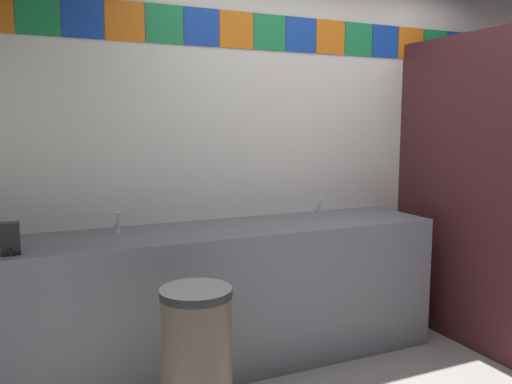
# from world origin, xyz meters

# --- Properties ---
(wall_back) EXTENTS (4.31, 0.09, 2.70)m
(wall_back) POSITION_xyz_m (0.00, 1.47, 1.36)
(wall_back) COLOR white
(wall_back) RESTS_ON ground_plane
(vanity_counter) EXTENTS (2.68, 0.61, 0.88)m
(vanity_counter) POSITION_xyz_m (-0.77, 1.13, 0.45)
(vanity_counter) COLOR slate
(vanity_counter) RESTS_ON ground_plane
(faucet_left) EXTENTS (0.04, 0.10, 0.14)m
(faucet_left) POSITION_xyz_m (-1.44, 1.22, 0.93)
(faucet_left) COLOR silver
(faucet_left) RESTS_ON vanity_counter
(faucet_right) EXTENTS (0.04, 0.10, 0.14)m
(faucet_right) POSITION_xyz_m (-0.10, 1.22, 0.93)
(faucet_right) COLOR silver
(faucet_right) RESTS_ON vanity_counter
(soap_dispenser) EXTENTS (0.09, 0.09, 0.16)m
(soap_dispenser) POSITION_xyz_m (-1.99, 0.94, 0.96)
(soap_dispenser) COLOR black
(soap_dispenser) RESTS_ON vanity_counter
(toilet) EXTENTS (0.39, 0.49, 0.74)m
(toilet) POSITION_xyz_m (1.43, 1.05, 0.30)
(toilet) COLOR white
(toilet) RESTS_ON ground_plane
(trash_bin) EXTENTS (0.34, 0.34, 0.75)m
(trash_bin) POSITION_xyz_m (-1.21, 0.43, 0.38)
(trash_bin) COLOR brown
(trash_bin) RESTS_ON ground_plane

